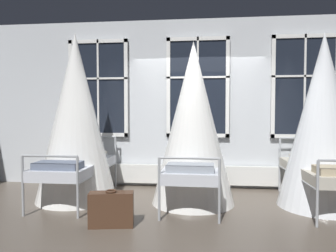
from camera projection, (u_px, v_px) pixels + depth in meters
ground at (196, 202)px, 5.23m from camera, size 18.56×18.56×0.00m
back_wall_with_windows at (198, 104)px, 6.30m from camera, size 9.12×0.10×3.24m
window_bank at (198, 126)px, 6.20m from camera, size 5.11×0.10×2.81m
cot_first at (76, 120)px, 5.35m from camera, size 1.32×1.90×2.75m
cot_second at (193, 125)px, 5.15m from camera, size 1.32×1.92×2.58m
cot_third at (323, 123)px, 4.93m from camera, size 1.32×1.92×2.66m
suitcase_dark at (111, 209)px, 4.11m from camera, size 0.59×0.30×0.47m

